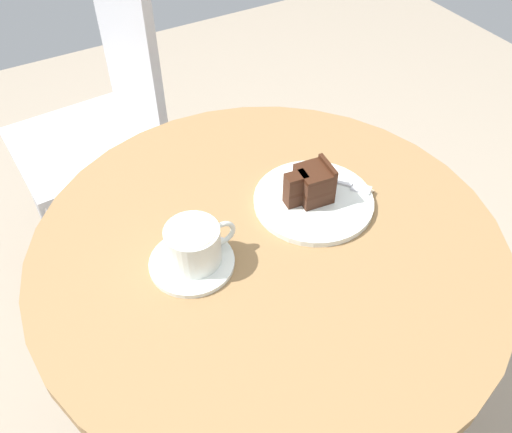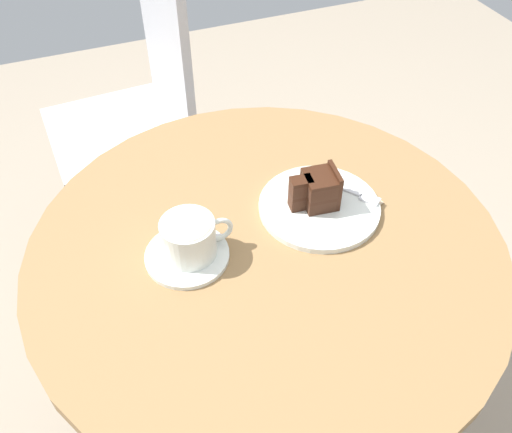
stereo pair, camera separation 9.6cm
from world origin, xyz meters
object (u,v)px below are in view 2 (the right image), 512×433
at_px(cake_plate, 319,207).
at_px(cake_slice, 317,190).
at_px(cafe_chair, 142,100).
at_px(saucer, 187,255).
at_px(napkin, 337,204).
at_px(coffee_cup, 190,237).
at_px(teaspoon, 201,238).
at_px(fork, 351,192).

height_order(cake_plate, cake_slice, cake_slice).
height_order(cake_plate, cafe_chair, cafe_chair).
bearing_deg(cake_plate, cake_slice, 130.40).
bearing_deg(saucer, napkin, 4.19).
bearing_deg(saucer, coffee_cup, 11.91).
bearing_deg(cafe_chair, cake_slice, 11.86).
height_order(teaspoon, fork, fork).
xyz_separation_m(coffee_cup, cafe_chair, (0.06, 0.74, -0.19)).
height_order(coffee_cup, fork, coffee_cup).
distance_m(cake_slice, fork, 0.08).
height_order(teaspoon, cake_slice, cake_slice).
height_order(cake_slice, fork, cake_slice).
distance_m(teaspoon, napkin, 0.27).
bearing_deg(napkin, saucer, -175.81).
distance_m(coffee_cup, cake_plate, 0.26).
relative_size(coffee_cup, napkin, 0.75).
xyz_separation_m(saucer, napkin, (0.30, 0.02, -0.00)).
relative_size(cake_plate, fork, 1.74).
relative_size(cake_slice, napkin, 0.55).
bearing_deg(saucer, teaspoon, 36.63).
distance_m(cake_plate, napkin, 0.04).
xyz_separation_m(fork, napkin, (-0.03, -0.01, -0.01)).
bearing_deg(teaspoon, fork, 18.87).
bearing_deg(fork, saucer, -121.17).
bearing_deg(napkin, cake_slice, 170.32).
bearing_deg(teaspoon, cake_plate, 17.62).
xyz_separation_m(coffee_cup, fork, (0.33, 0.03, -0.03)).
bearing_deg(coffee_cup, cake_plate, 4.96).
relative_size(cake_slice, fork, 0.70).
bearing_deg(cake_slice, napkin, -9.68).
relative_size(cake_plate, napkin, 1.36).
distance_m(saucer, coffee_cup, 0.04).
distance_m(napkin, cafe_chair, 0.77).
xyz_separation_m(teaspoon, fork, (0.31, 0.01, 0.00)).
height_order(saucer, cake_slice, cake_slice).
bearing_deg(coffee_cup, saucer, -168.09).
height_order(teaspoon, cake_plate, teaspoon).
bearing_deg(cake_plate, teaspoon, 179.91).
bearing_deg(cake_plate, fork, 5.26).
xyz_separation_m(saucer, cake_plate, (0.27, 0.02, 0.00)).
relative_size(saucer, napkin, 0.87).
distance_m(saucer, cake_plate, 0.27).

